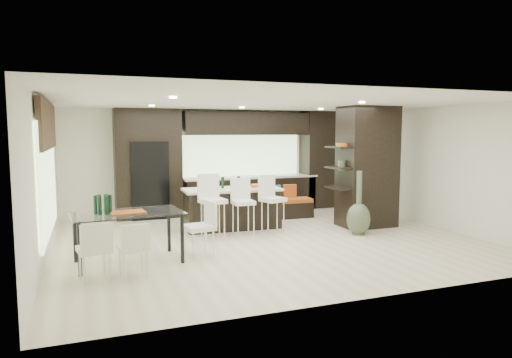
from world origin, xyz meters
name	(u,v)px	position (x,y,z in m)	size (l,w,h in m)	color
ground	(266,239)	(0.00, 0.00, 0.00)	(8.00, 8.00, 0.00)	beige
back_wall	(218,161)	(0.00, 3.50, 1.35)	(8.00, 0.02, 2.70)	white
left_wall	(44,179)	(-4.00, 0.00, 1.35)	(0.02, 7.00, 2.70)	white
right_wall	(430,166)	(4.00, 0.00, 1.35)	(0.02, 7.00, 2.70)	white
ceiling	(267,103)	(0.00, 0.00, 2.70)	(8.00, 7.00, 0.02)	white
window_left	(48,178)	(-3.96, 0.20, 1.35)	(0.04, 3.20, 1.90)	#B2D199
window_back	(240,153)	(0.60, 3.46, 1.55)	(3.40, 0.04, 1.20)	#B2D199
stone_accent	(47,125)	(-3.93, 0.20, 2.25)	(0.08, 3.00, 0.80)	brown
ceiling_spots	(262,104)	(0.00, 0.25, 2.68)	(4.00, 3.00, 0.02)	white
back_cabinetry	(240,161)	(0.50, 3.17, 1.35)	(6.80, 0.68, 2.70)	black
refrigerator	(149,180)	(-1.90, 3.12, 0.95)	(0.90, 0.68, 1.90)	black
partition_column	(367,167)	(2.60, 0.40, 1.35)	(1.20, 0.80, 2.70)	black
kitchen_island	(232,208)	(-0.33, 1.24, 0.44)	(2.13, 0.92, 0.89)	black
stool_left	(213,213)	(-0.98, 0.45, 0.52)	(0.46, 0.46, 1.04)	white
stool_mid	(243,213)	(-0.33, 0.47, 0.48)	(0.42, 0.42, 0.95)	white
stool_right	(273,210)	(0.32, 0.46, 0.49)	(0.44, 0.44, 0.99)	white
bench	(287,208)	(1.33, 1.93, 0.24)	(1.25, 0.48, 0.48)	black
floor_vase	(359,203)	(1.94, -0.31, 0.67)	(0.49, 0.49, 1.34)	#47533C
dining_table	(128,238)	(-2.73, -0.75, 0.42)	(1.73, 0.97, 0.83)	white
chair_near	(133,252)	(-2.73, -1.52, 0.38)	(0.41, 0.41, 0.76)	white
chair_far	(94,254)	(-3.27, -1.53, 0.41)	(0.44, 0.44, 0.81)	white
chair_end	(199,231)	(-1.55, -0.75, 0.43)	(0.47, 0.47, 0.87)	white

